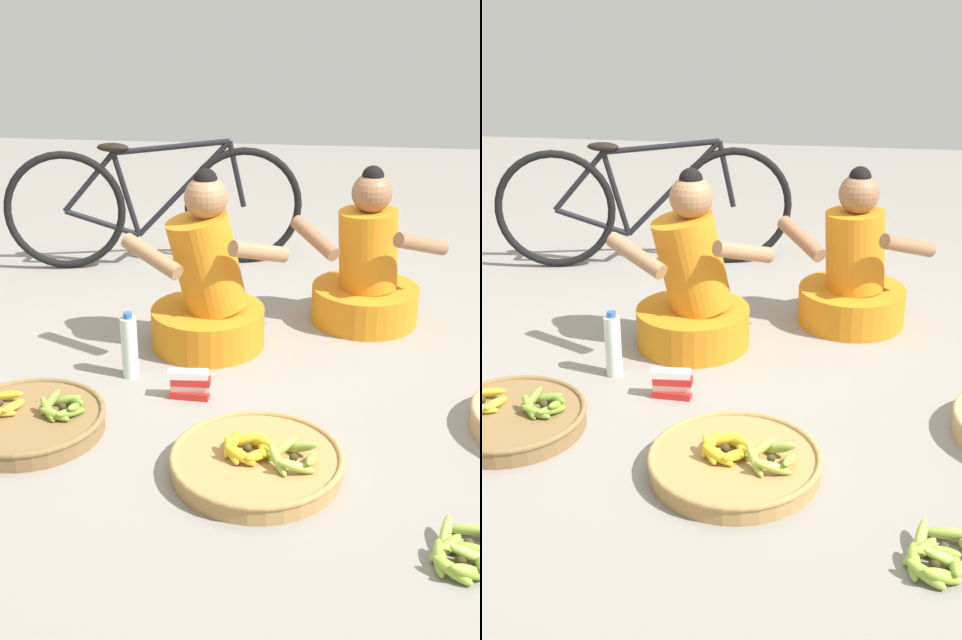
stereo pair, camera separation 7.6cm
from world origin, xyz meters
The scene contains 9 objects.
ground_plane centered at (0.00, 0.00, 0.00)m, with size 10.00×10.00×0.00m, color gray.
vendor_woman_front centered at (-0.21, 0.30, 0.27)m, with size 0.73×0.54×0.83m.
vendor_woman_behind centered at (0.51, 0.67, 0.25)m, with size 0.76×0.52×0.77m.
bicycle_leaning centered at (-0.68, 1.35, 0.36)m, with size 1.67×0.41×0.73m.
banana_basket_front_center centered at (0.12, -0.71, 0.04)m, with size 0.60×0.60×0.14m.
banana_basket_back_right centered at (-0.76, -0.54, 0.05)m, with size 0.58×0.58×0.14m.
loose_bananas_front_left centered at (0.77, -1.08, 0.03)m, with size 0.23×0.28×0.10m.
water_bottle centered at (-0.49, -0.05, 0.14)m, with size 0.07×0.07×0.29m.
packet_carton_stack centered at (-0.20, -0.21, 0.06)m, with size 0.17×0.07×0.12m.
Camera 2 is at (0.42, -3.01, 1.59)m, focal length 44.96 mm.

